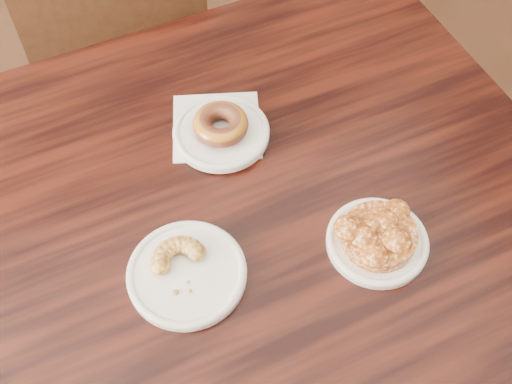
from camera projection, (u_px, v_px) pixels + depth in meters
name	position (u px, v px, depth m)	size (l,w,h in m)	color
floor	(277.00, 371.00, 1.63)	(5.00, 5.00, 0.00)	black
cafe_table	(269.00, 312.00, 1.32)	(0.99, 0.99, 0.75)	black
chair_far	(115.00, 36.00, 1.68)	(0.45, 0.45, 0.90)	black
napkin	(217.00, 126.00, 1.11)	(0.15, 0.15, 0.00)	silver
plate_donut	(221.00, 133.00, 1.09)	(0.16, 0.16, 0.01)	white
plate_cruller	(187.00, 274.00, 0.94)	(0.18, 0.18, 0.01)	white
plate_fritter	(377.00, 242.00, 0.97)	(0.16, 0.16, 0.01)	white
glazed_donut	(221.00, 124.00, 1.07)	(0.09, 0.09, 0.03)	brown
apple_fritter	(380.00, 234.00, 0.95)	(0.15, 0.15, 0.04)	#492007
cruller_fragment	(186.00, 268.00, 0.93)	(0.10, 0.10, 0.03)	brown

